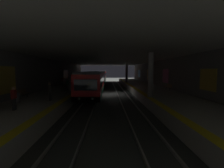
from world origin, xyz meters
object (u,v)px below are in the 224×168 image
pillar_far (127,73)px  bench_right_far (68,81)px  person_standing_far (67,84)px  bench_right_mid (23,93)px  person_waiting_near (14,97)px  metro_train (100,77)px  pillar_near (151,75)px  trash_bin (17,98)px  person_walking_mid (50,91)px  person_boarding (62,81)px  bench_left_mid (148,81)px  bench_left_near (169,86)px

pillar_far → bench_right_far: pillar_far is taller
pillar_far → person_standing_far: (-15.62, 9.80, -1.33)m
pillar_far → bench_right_mid: size_ratio=2.68×
bench_right_far → person_waiting_near: size_ratio=1.04×
metro_train → person_standing_far: (-23.12, 3.25, -0.03)m
bench_right_far → pillar_near: bearing=-144.3°
trash_bin → person_standing_far: bearing=-16.7°
person_walking_mid → person_boarding: person_walking_mid is taller
bench_left_mid → pillar_far: bearing=49.3°
bench_left_near → person_waiting_near: size_ratio=1.04×
person_waiting_near → bench_right_mid: bearing=21.9°
person_boarding → bench_right_mid: bearing=-179.8°
person_standing_far → person_boarding: size_ratio=1.08×
bench_right_mid → person_walking_mid: bearing=-113.9°
bench_left_mid → person_boarding: (-3.17, 17.13, 0.34)m
metro_train → bench_right_mid: metro_train is taller
pillar_far → bench_left_mid: pillar_far is taller
metro_train → bench_right_far: (-10.34, 6.33, -0.45)m
pillar_far → person_waiting_near: size_ratio=2.78×
pillar_far → metro_train: size_ratio=0.08×
bench_left_mid → trash_bin: size_ratio=2.00×
metro_train → trash_bin: size_ratio=68.76×
metro_train → bench_left_near: size_ratio=34.38×
metro_train → bench_left_near: bearing=-154.3°
person_waiting_near → bench_left_mid: bearing=-33.9°
bench_left_near → person_boarding: person_boarding is taller
pillar_far → bench_left_mid: 5.79m
person_standing_far → bench_right_far: bearing=13.6°
bench_right_mid → person_standing_far: person_standing_far is taller
pillar_near → person_standing_far: (5.16, 9.80, -1.33)m
pillar_far → bench_left_mid: (-3.60, -4.18, -1.75)m
trash_bin → bench_right_mid: bearing=17.2°
trash_bin → pillar_far: bearing=-27.4°
bench_right_far → bench_left_near: bearing=-125.1°
bench_left_near → bench_right_far: bearing=54.9°
person_boarding → trash_bin: size_ratio=1.88×
bench_left_mid → person_waiting_near: 27.03m
person_standing_far → trash_bin: 8.20m
person_walking_mid → person_standing_far: size_ratio=0.97×
pillar_near → bench_right_far: bearing=35.7°
pillar_far → person_waiting_near: pillar_far is taller
person_waiting_near → bench_left_near: bearing=-53.4°
person_walking_mid → person_waiting_near: bearing=160.7°
bench_right_mid → person_waiting_near: (-4.94, -1.98, 0.36)m
bench_right_mid → person_boarding: person_boarding is taller
bench_right_mid → trash_bin: bearing=-162.8°
person_walking_mid → person_standing_far: 6.89m
metro_train → pillar_near: bearing=-167.0°
pillar_near → person_waiting_near: (-5.25, 10.90, -1.39)m
pillar_near → person_waiting_near: pillar_near is taller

